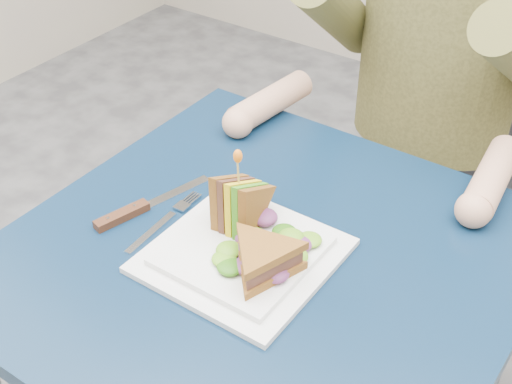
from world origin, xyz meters
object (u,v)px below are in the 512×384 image
Objects in this scene: diner at (446,7)px; sandwich_upright at (239,206)px; knife at (132,211)px; table at (264,290)px; chair at (439,142)px; plate at (242,254)px; sandwich_flat at (263,259)px; fork at (162,223)px.

diner is 4.93× the size of sandwich_upright.
sandwich_upright reaches higher than knife.
knife is (-0.23, -0.05, 0.09)m from table.
knife is at bearing -106.39° from chair.
plate is 0.21m from knife.
sandwich_upright is at bearing 19.53° from knife.
sandwich_flat reaches higher than knife.
diner reaches higher than chair.
diner is 0.68m from plate.
sandwich_upright is (-0.06, 0.02, 0.13)m from table.
sandwich_flat is at bearing -57.20° from table.
chair is at bearing 90.00° from table.
chair reaches higher than knife.
table is at bearing -90.00° from diner.
sandwich_flat is (0.04, -0.05, 0.12)m from table.
chair is at bearing 90.00° from diner.
table is 2.88× the size of plate.
table is at bearing -14.82° from sandwich_upright.
plate is at bearing -91.74° from diner.
plate is at bearing -49.14° from sandwich_upright.
diner reaches higher than sandwich_upright.
sandwich_flat is (0.04, -0.68, -0.14)m from diner.
table is 0.75m from chair.
diner is 0.63m from sandwich_upright.
fork reaches higher than table.
table is 0.10m from plate.
plate is at bearing 155.56° from sandwich_flat.
fork is at bearing -167.69° from table.
sandwich_flat is 0.12m from sandwich_upright.
plate is (-0.02, -0.03, 0.09)m from table.
plate is 1.42× the size of sandwich_flat.
diner is 2.87× the size of plate.
chair is 1.25× the size of diner.
diner reaches higher than fork.
sandwich_upright is 0.14m from fork.
fork is 0.06m from knife.
sandwich_upright is at bearing -94.66° from chair.
knife reaches higher than table.
sandwich_upright is at bearing 165.18° from table.
chair is 0.82m from fork.
sandwich_upright reaches higher than sandwich_flat.
chair is 6.15× the size of sandwich_upright.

